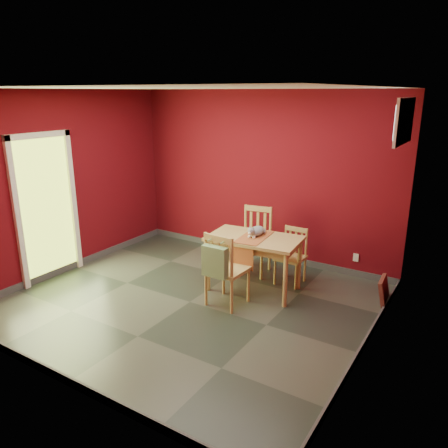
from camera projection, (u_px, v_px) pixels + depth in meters
The scene contains 13 objects.
ground at pixel (190, 302), 5.76m from camera, with size 4.50×4.50×0.00m, color #2D342D.
room_shell at pixel (190, 298), 5.74m from camera, with size 4.50×4.50×4.50m.
doorway at pixel (46, 204), 6.23m from camera, with size 0.06×1.01×2.13m.
window at pixel (404, 121), 4.76m from camera, with size 0.05×0.90×0.50m.
outlet_plate at pixel (356, 258), 6.47m from camera, with size 0.08×0.01×0.12m, color silver.
dining_table at pixel (254, 244), 5.93m from camera, with size 1.30×0.84×0.77m.
table_runner at pixel (250, 243), 5.82m from camera, with size 0.40×0.73×0.35m.
chair_far_left at pixel (254, 240), 6.60m from camera, with size 0.54×0.54×1.00m.
chair_far_right at pixel (292, 255), 6.25m from camera, with size 0.38×0.38×0.81m.
chair_near at pixel (225, 268), 5.54m from camera, with size 0.48×0.48×0.99m.
tote_bag at pixel (215, 262), 5.31m from camera, with size 0.33×0.19×0.46m.
cat at pixel (257, 229), 5.94m from camera, with size 0.19×0.36×0.18m, color slate, non-canonical shape.
picture_frame at pixel (384, 293), 5.57m from camera, with size 0.16×0.40×0.39m.
Camera 1 is at (3.14, -4.18, 2.66)m, focal length 35.00 mm.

